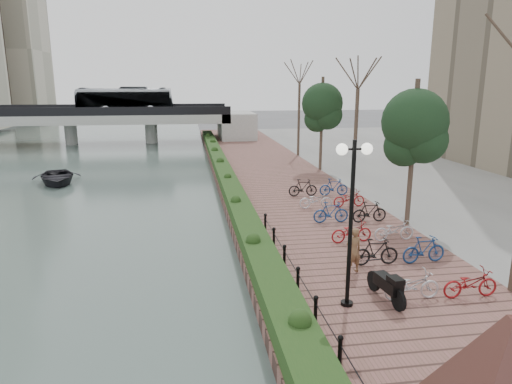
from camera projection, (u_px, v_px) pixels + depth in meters
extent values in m
plane|color=#59595B|center=(271.00, 365.00, 11.25)|extent=(220.00, 220.00, 0.00)
cube|color=#4A5D55|center=(6.00, 180.00, 33.13)|extent=(30.00, 130.00, 0.02)
cube|color=brown|center=(283.00, 191.00, 28.62)|extent=(8.00, 75.00, 0.50)
cube|color=#1B3E16|center=(226.00, 176.00, 30.40)|extent=(1.10, 56.00, 0.60)
cylinder|color=black|center=(340.00, 353.00, 10.30)|extent=(0.10, 0.10, 0.70)
cylinder|color=black|center=(316.00, 310.00, 12.22)|extent=(0.10, 0.10, 0.70)
cylinder|color=black|center=(298.00, 280.00, 14.15)|extent=(0.10, 0.10, 0.70)
cylinder|color=black|center=(284.00, 256.00, 16.07)|extent=(0.10, 0.10, 0.70)
cylinder|color=black|center=(274.00, 238.00, 18.00)|extent=(0.10, 0.10, 0.70)
cylinder|color=black|center=(265.00, 223.00, 19.92)|extent=(0.10, 0.10, 0.70)
cylinder|color=black|center=(351.00, 226.00, 12.73)|extent=(0.12, 0.12, 4.82)
cylinder|color=black|center=(354.00, 149.00, 12.23)|extent=(0.70, 0.06, 0.06)
sphere|color=white|center=(342.00, 149.00, 12.18)|extent=(0.32, 0.32, 0.32)
sphere|color=white|center=(367.00, 149.00, 12.28)|extent=(0.32, 0.32, 0.32)
imported|color=brown|center=(354.00, 250.00, 15.41)|extent=(0.64, 0.49, 1.58)
imported|color=silver|center=(412.00, 285.00, 13.51)|extent=(0.60, 1.72, 0.90)
imported|color=black|center=(377.00, 253.00, 16.00)|extent=(0.47, 1.66, 1.00)
imported|color=maroon|center=(351.00, 231.00, 18.51)|extent=(0.60, 1.71, 0.90)
imported|color=navy|center=(331.00, 213.00, 21.00)|extent=(0.47, 1.66, 1.00)
imported|color=silver|center=(316.00, 200.00, 23.52)|extent=(0.60, 1.71, 0.90)
imported|color=black|center=(303.00, 188.00, 26.01)|extent=(0.47, 1.66, 1.00)
imported|color=maroon|center=(468.00, 282.00, 13.77)|extent=(0.60, 1.72, 0.90)
imported|color=navy|center=(425.00, 250.00, 16.26)|extent=(0.47, 1.66, 1.00)
imported|color=silver|center=(393.00, 229.00, 18.77)|extent=(0.60, 1.71, 0.90)
imported|color=black|center=(368.00, 211.00, 21.27)|extent=(0.47, 1.66, 1.00)
imported|color=maroon|center=(349.00, 199.00, 23.78)|extent=(0.60, 1.71, 0.90)
imported|color=navy|center=(334.00, 187.00, 26.27)|extent=(0.47, 1.66, 1.00)
cube|color=#A6A7A1|center=(70.00, 118.00, 51.68)|extent=(36.00, 8.00, 1.00)
cube|color=black|center=(60.00, 112.00, 47.71)|extent=(36.00, 0.15, 0.90)
cube|color=black|center=(77.00, 108.00, 55.22)|extent=(36.00, 0.15, 0.90)
cylinder|color=#A6A7A1|center=(71.00, 134.00, 52.09)|extent=(1.40, 1.40, 2.50)
cylinder|color=#A6A7A1|center=(151.00, 133.00, 53.39)|extent=(1.40, 1.40, 2.50)
imported|color=white|center=(125.00, 100.00, 52.14)|extent=(2.52, 10.77, 3.00)
imported|color=black|center=(57.00, 177.00, 31.64)|extent=(4.39, 5.32, 0.96)
cube|color=#B2AB94|center=(6.00, 51.00, 80.56)|extent=(12.00, 12.00, 24.00)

